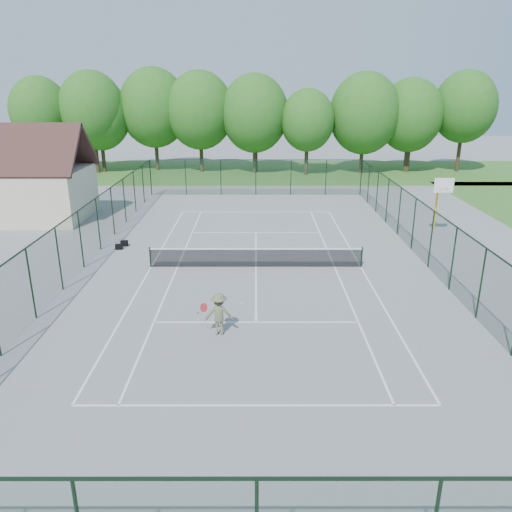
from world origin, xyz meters
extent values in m
plane|color=gray|center=(0.00, 0.00, 0.00)|extent=(140.00, 140.00, 0.00)
cube|color=#42792B|center=(0.00, 30.00, 0.01)|extent=(80.00, 16.00, 0.01)
cube|color=white|center=(0.00, 11.88, 0.00)|extent=(10.97, 0.08, 0.01)
cube|color=white|center=(0.00, -11.88, 0.00)|extent=(10.97, 0.08, 0.01)
cube|color=white|center=(0.00, 6.40, 0.00)|extent=(8.23, 0.08, 0.01)
cube|color=white|center=(0.00, -6.40, 0.00)|extent=(8.23, 0.08, 0.01)
cube|color=white|center=(5.49, 0.00, 0.00)|extent=(0.08, 23.77, 0.01)
cube|color=white|center=(-5.49, 0.00, 0.00)|extent=(0.08, 23.77, 0.01)
cube|color=white|center=(4.12, 0.00, 0.00)|extent=(0.08, 23.77, 0.01)
cube|color=white|center=(-4.12, 0.00, 0.00)|extent=(0.08, 23.77, 0.01)
cube|color=white|center=(0.00, 0.00, 0.00)|extent=(0.08, 12.80, 0.01)
cylinder|color=black|center=(-5.50, 0.00, 0.55)|extent=(0.08, 0.08, 1.10)
cylinder|color=black|center=(5.50, 0.00, 0.55)|extent=(0.08, 0.08, 1.10)
cube|color=black|center=(0.00, 0.00, 0.50)|extent=(11.00, 0.02, 0.96)
cube|color=white|center=(0.00, 0.00, 1.00)|extent=(11.00, 0.05, 0.07)
cube|color=#1D3A25|center=(0.00, 18.00, 1.50)|extent=(18.00, 0.02, 3.00)
cube|color=#1D3A25|center=(9.00, 0.00, 1.50)|extent=(0.02, 36.00, 3.00)
cube|color=#1D3A25|center=(-9.00, 0.00, 1.50)|extent=(0.02, 36.00, 3.00)
cube|color=black|center=(0.00, 18.00, 3.00)|extent=(18.00, 0.05, 0.05)
cube|color=black|center=(0.00, -18.00, 3.00)|extent=(18.00, 0.05, 0.05)
cube|color=black|center=(9.00, 0.00, 3.00)|extent=(0.05, 36.00, 0.05)
cube|color=black|center=(-9.00, 0.00, 3.00)|extent=(0.05, 36.00, 0.05)
cube|color=beige|center=(-16.00, 10.00, 1.75)|extent=(8.00, 6.00, 3.50)
cube|color=#492A25|center=(-16.00, 11.50, 5.00)|extent=(8.60, 3.27, 3.27)
cube|color=#492A25|center=(-16.00, 8.50, 5.00)|extent=(8.60, 3.27, 3.27)
cylinder|color=#3B2F1D|center=(-16.50, 30.00, 2.10)|extent=(0.40, 0.40, 4.20)
ellipsoid|color=#317222|center=(-16.50, 30.00, 6.00)|extent=(6.40, 6.40, 7.40)
cylinder|color=#3B2F1D|center=(0.00, 30.00, 2.10)|extent=(0.40, 0.40, 4.20)
ellipsoid|color=#317222|center=(0.00, 30.00, 6.00)|extent=(6.40, 6.40, 7.40)
cylinder|color=#3B2F1D|center=(16.50, 30.00, 2.10)|extent=(0.40, 0.40, 4.20)
ellipsoid|color=#317222|center=(16.50, 30.00, 6.00)|extent=(6.40, 6.40, 7.40)
cylinder|color=yellow|center=(11.50, 6.62, 1.75)|extent=(0.12, 0.12, 3.50)
cube|color=yellow|center=(11.50, 6.17, 3.35)|extent=(0.08, 0.90, 0.08)
cube|color=white|center=(11.50, 5.72, 3.20)|extent=(1.20, 0.05, 0.90)
torus|color=#DF5A21|center=(11.50, 5.49, 3.05)|extent=(0.48, 0.48, 0.02)
cube|color=black|center=(-7.77, 3.57, 0.17)|extent=(0.44, 0.29, 0.34)
cube|color=black|center=(-7.93, 2.96, 0.16)|extent=(0.43, 0.29, 0.31)
imported|color=#616545|center=(-1.40, -7.36, 0.84)|extent=(1.09, 0.65, 1.67)
sphere|color=#D3EF2E|center=(-0.56, -6.96, 1.07)|extent=(0.07, 0.07, 0.07)
camera|label=1|loc=(-0.02, -24.46, 9.06)|focal=35.00mm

